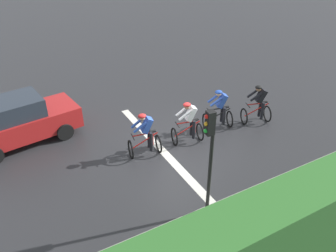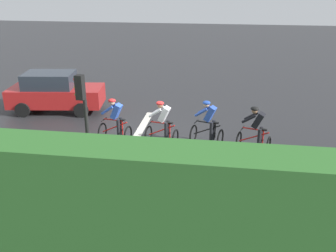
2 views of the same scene
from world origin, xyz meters
TOP-DOWN VIEW (x-y plane):
  - ground_plane at (0.00, 0.00)m, footprint 80.00×80.00m
  - sidewalk_kerb at (4.57, 2.00)m, footprint 2.80×19.70m
  - road_marking_stop_line at (0.00, -0.64)m, footprint 7.00×0.30m
  - cyclist_lead at (0.08, 3.68)m, footprint 0.97×1.23m
  - cyclist_second at (-0.34, 2.06)m, footprint 0.97×1.23m
  - cyclist_mid at (-0.06, 0.48)m, footprint 0.87×1.19m
  - cyclist_fourth at (-0.11, -1.26)m, footprint 0.84×1.17m
  - car_red at (-3.15, -4.92)m, footprint 2.29×4.29m
  - traffic_light_near_crossing at (3.29, -1.06)m, footprint 0.22×0.31m

SIDE VIEW (x-z plane):
  - ground_plane at x=0.00m, z-range 0.00..0.00m
  - road_marking_stop_line at x=0.00m, z-range 0.00..0.01m
  - sidewalk_kerb at x=4.57m, z-range 0.00..0.12m
  - cyclist_lead at x=0.08m, z-range -0.03..1.63m
  - cyclist_second at x=-0.34m, z-range -0.03..1.63m
  - cyclist_mid at x=-0.06m, z-range -0.03..1.63m
  - cyclist_fourth at x=-0.11m, z-range -0.03..1.63m
  - car_red at x=-3.15m, z-range -0.01..1.75m
  - traffic_light_near_crossing at x=3.29m, z-range 0.55..3.89m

